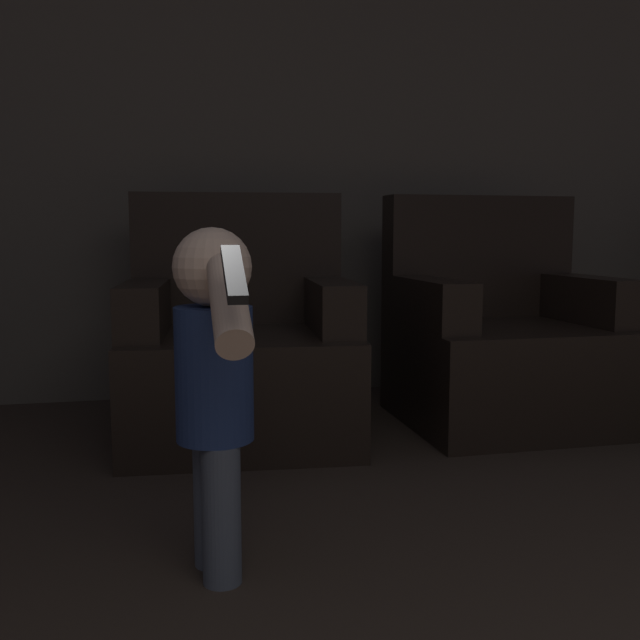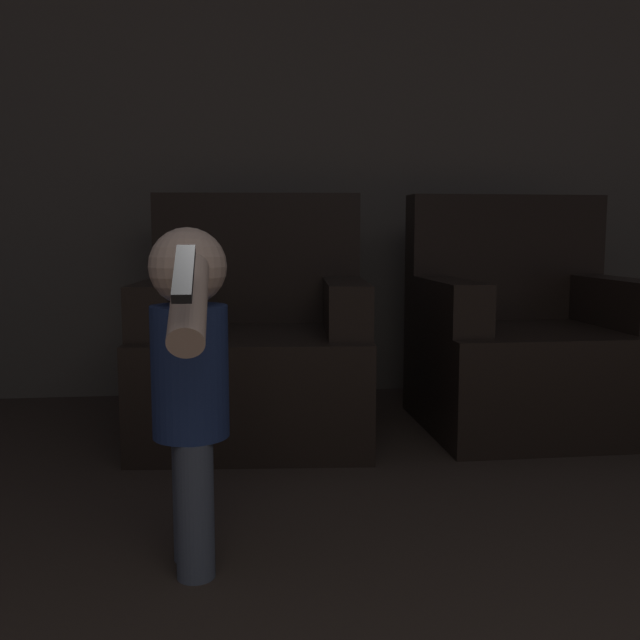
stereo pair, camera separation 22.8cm
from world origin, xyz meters
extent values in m
cube|color=#51493F|center=(0.00, 4.50, 1.30)|extent=(8.40, 0.05, 2.60)
cube|color=black|center=(-0.36, 3.67, 0.21)|extent=(0.94, 0.87, 0.43)
cube|color=black|center=(-0.33, 3.99, 0.71)|extent=(0.89, 0.23, 0.56)
cube|color=black|center=(-0.72, 3.70, 0.53)|extent=(0.21, 0.65, 0.20)
cube|color=black|center=(0.01, 3.64, 0.53)|extent=(0.21, 0.65, 0.20)
cube|color=black|center=(0.79, 3.67, 0.21)|extent=(0.90, 0.82, 0.43)
cube|color=black|center=(0.79, 3.99, 0.71)|extent=(0.89, 0.17, 0.56)
cube|color=black|center=(0.43, 3.67, 0.53)|extent=(0.17, 0.65, 0.20)
cube|color=black|center=(1.16, 3.68, 0.53)|extent=(0.17, 0.65, 0.20)
cylinder|color=#474C56|center=(-0.52, 2.50, 0.17)|extent=(0.09, 0.09, 0.33)
cylinder|color=#474C56|center=(-0.54, 2.60, 0.17)|extent=(0.09, 0.09, 0.33)
cylinder|color=navy|center=(-0.53, 2.55, 0.49)|extent=(0.18, 0.18, 0.32)
sphere|color=beige|center=(-0.53, 2.55, 0.74)|extent=(0.18, 0.18, 0.18)
cylinder|color=beige|center=(-0.55, 2.66, 0.48)|extent=(0.07, 0.07, 0.27)
cylinder|color=beige|center=(-0.51, 2.32, 0.68)|extent=(0.07, 0.27, 0.20)
cube|color=black|center=(-0.51, 2.20, 0.74)|extent=(0.04, 0.16, 0.10)
camera|label=1|loc=(-0.64, 0.90, 0.82)|focal=40.00mm
camera|label=2|loc=(-0.41, 0.86, 0.82)|focal=40.00mm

